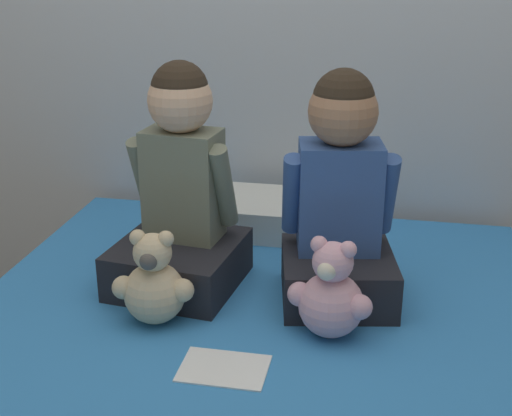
{
  "coord_description": "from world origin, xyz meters",
  "views": [
    {
      "loc": [
        0.35,
        -1.48,
        1.42
      ],
      "look_at": [
        0.0,
        0.29,
        0.73
      ],
      "focal_mm": 50.0,
      "sensor_mm": 36.0,
      "label": 1
    }
  ],
  "objects": [
    {
      "name": "child_on_left",
      "position": [
        -0.24,
        0.37,
        0.72
      ],
      "size": [
        0.38,
        0.39,
        0.66
      ],
      "rotation": [
        0.0,
        0.0,
        -0.12
      ],
      "color": "black",
      "rests_on": "bed"
    },
    {
      "name": "teddy_bear_held_by_left_child",
      "position": [
        -0.24,
        0.12,
        0.56
      ],
      "size": [
        0.22,
        0.17,
        0.26
      ],
      "rotation": [
        0.0,
        0.0,
        0.09
      ],
      "color": "#D1B78E",
      "rests_on": "bed"
    },
    {
      "name": "child_on_right",
      "position": [
        0.22,
        0.37,
        0.74
      ],
      "size": [
        0.36,
        0.36,
        0.65
      ],
      "rotation": [
        0.0,
        0.0,
        0.19
      ],
      "color": "black",
      "rests_on": "bed"
    },
    {
      "name": "pillow_at_headboard",
      "position": [
        0.0,
        0.82,
        0.5
      ],
      "size": [
        0.5,
        0.32,
        0.11
      ],
      "color": "silver",
      "rests_on": "bed"
    },
    {
      "name": "sign_card",
      "position": [
        -0.01,
        -0.07,
        0.45
      ],
      "size": [
        0.21,
        0.15,
        0.0
      ],
      "color": "white",
      "rests_on": "bed"
    },
    {
      "name": "teddy_bear_held_by_right_child",
      "position": [
        0.22,
        0.14,
        0.56
      ],
      "size": [
        0.22,
        0.17,
        0.27
      ],
      "rotation": [
        0.0,
        0.0,
        -0.24
      ],
      "color": "#DBA3B2",
      "rests_on": "bed"
    }
  ]
}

